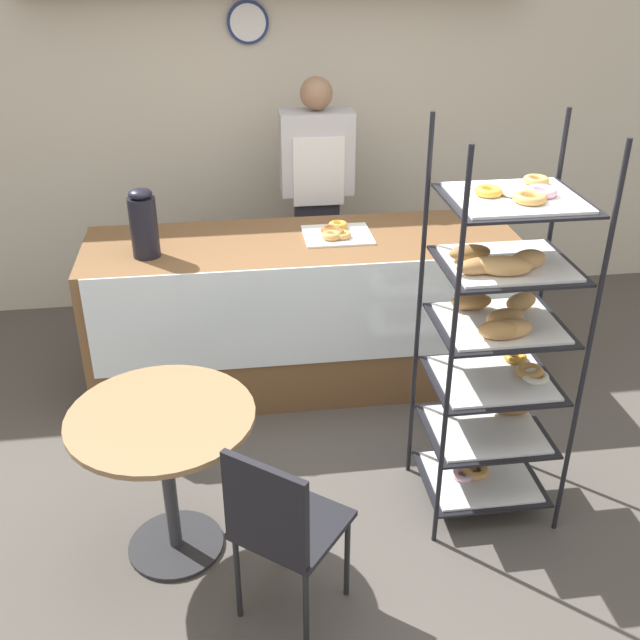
{
  "coord_description": "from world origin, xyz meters",
  "views": [
    {
      "loc": [
        -0.44,
        -2.86,
        2.54
      ],
      "look_at": [
        0.0,
        0.39,
        0.79
      ],
      "focal_mm": 42.0,
      "sensor_mm": 36.0,
      "label": 1
    }
  ],
  "objects_px": {
    "pastry_rack": "(498,340)",
    "cafe_table": "(165,449)",
    "cafe_chair": "(280,523)",
    "donut_tray_counter": "(336,233)",
    "coffee_carafe": "(144,224)",
    "person_worker": "(317,200)"
  },
  "relations": [
    {
      "from": "person_worker",
      "to": "coffee_carafe",
      "type": "height_order",
      "value": "person_worker"
    },
    {
      "from": "person_worker",
      "to": "coffee_carafe",
      "type": "relative_size",
      "value": 4.48
    },
    {
      "from": "cafe_table",
      "to": "cafe_chair",
      "type": "distance_m",
      "value": 0.65
    },
    {
      "from": "person_worker",
      "to": "donut_tray_counter",
      "type": "relative_size",
      "value": 4.38
    },
    {
      "from": "person_worker",
      "to": "cafe_table",
      "type": "height_order",
      "value": "person_worker"
    },
    {
      "from": "coffee_carafe",
      "to": "cafe_table",
      "type": "bearing_deg",
      "value": -84.7
    },
    {
      "from": "donut_tray_counter",
      "to": "cafe_table",
      "type": "bearing_deg",
      "value": -124.33
    },
    {
      "from": "pastry_rack",
      "to": "cafe_chair",
      "type": "xyz_separation_m",
      "value": [
        -1.03,
        -0.6,
        -0.38
      ]
    },
    {
      "from": "person_worker",
      "to": "cafe_table",
      "type": "relative_size",
      "value": 2.18
    },
    {
      "from": "cafe_table",
      "to": "coffee_carafe",
      "type": "bearing_deg",
      "value": 95.3
    },
    {
      "from": "cafe_chair",
      "to": "coffee_carafe",
      "type": "height_order",
      "value": "coffee_carafe"
    },
    {
      "from": "cafe_table",
      "to": "donut_tray_counter",
      "type": "relative_size",
      "value": 2.01
    },
    {
      "from": "pastry_rack",
      "to": "cafe_table",
      "type": "xyz_separation_m",
      "value": [
        -1.48,
        -0.13,
        -0.35
      ]
    },
    {
      "from": "pastry_rack",
      "to": "donut_tray_counter",
      "type": "height_order",
      "value": "pastry_rack"
    },
    {
      "from": "cafe_table",
      "to": "cafe_chair",
      "type": "xyz_separation_m",
      "value": [
        0.45,
        -0.47,
        -0.04
      ]
    },
    {
      "from": "cafe_table",
      "to": "cafe_chair",
      "type": "bearing_deg",
      "value": -46.14
    },
    {
      "from": "cafe_table",
      "to": "donut_tray_counter",
      "type": "xyz_separation_m",
      "value": [
        0.95,
        1.39,
        0.39
      ]
    },
    {
      "from": "cafe_table",
      "to": "coffee_carafe",
      "type": "distance_m",
      "value": 1.37
    },
    {
      "from": "pastry_rack",
      "to": "cafe_table",
      "type": "distance_m",
      "value": 1.53
    },
    {
      "from": "person_worker",
      "to": "cafe_chair",
      "type": "relative_size",
      "value": 2.0
    },
    {
      "from": "person_worker",
      "to": "coffee_carafe",
      "type": "distance_m",
      "value": 1.31
    },
    {
      "from": "donut_tray_counter",
      "to": "person_worker",
      "type": "bearing_deg",
      "value": 92.75
    }
  ]
}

